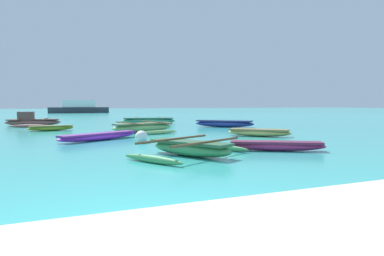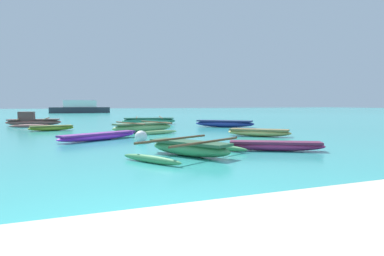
{
  "view_description": "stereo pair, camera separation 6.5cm",
  "coord_description": "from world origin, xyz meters",
  "views": [
    {
      "loc": [
        -1.13,
        -3.38,
        1.51
      ],
      "look_at": [
        5.76,
        13.15,
        0.25
      ],
      "focal_mm": 32.0,
      "sensor_mm": 36.0,
      "label": 1
    },
    {
      "loc": [
        -1.07,
        -3.4,
        1.51
      ],
      "look_at": [
        5.76,
        13.15,
        0.25
      ],
      "focal_mm": 32.0,
      "sensor_mm": 36.0,
      "label": 2
    }
  ],
  "objects": [
    {
      "name": "mooring_buoy_0",
      "position": [
        2.13,
        9.55,
        0.24
      ],
      "size": [
        0.48,
        0.48,
        0.48
      ],
      "color": "white",
      "rests_on": "ground_plane"
    },
    {
      "name": "moored_boat_3",
      "position": [
        5.67,
        21.39,
        0.26
      ],
      "size": [
        4.04,
        4.74,
        0.55
      ],
      "rotation": [
        0.0,
        0.0,
        -0.25
      ],
      "color": "#42A47D",
      "rests_on": "ground_plane"
    },
    {
      "name": "moored_boat_1",
      "position": [
        5.59,
        5.71,
        0.17
      ],
      "size": [
        3.03,
        2.09,
        0.3
      ],
      "rotation": [
        0.0,
        0.0,
        -0.52
      ],
      "color": "#A72962",
      "rests_on": "ground_plane"
    },
    {
      "name": "distant_ferry",
      "position": [
        3.44,
        57.51,
        0.87
      ],
      "size": [
        9.73,
        2.14,
        2.14
      ],
      "color": "#2D333D",
      "rests_on": "ground_plane"
    },
    {
      "name": "moored_boat_5",
      "position": [
        7.87,
        10.08,
        0.2
      ],
      "size": [
        2.65,
        2.5,
        0.35
      ],
      "rotation": [
        0.0,
        0.0,
        -0.74
      ],
      "color": "#DDBB64",
      "rests_on": "ground_plane"
    },
    {
      "name": "moored_boat_7",
      "position": [
        2.62,
        5.74,
        0.23
      ],
      "size": [
        3.88,
        3.4,
        0.49
      ],
      "rotation": [
        0.0,
        0.0,
        -1.08
      ],
      "color": "#449356",
      "rests_on": "ground_plane"
    },
    {
      "name": "ground_plane",
      "position": [
        0.0,
        0.0,
        0.0
      ],
      "size": [
        240.0,
        240.0,
        0.0
      ],
      "color": "#38ADA8"
    },
    {
      "name": "moored_boat_4",
      "position": [
        9.37,
        16.37,
        0.25
      ],
      "size": [
        3.47,
        3.22,
        0.45
      ],
      "rotation": [
        0.0,
        0.0,
        -0.73
      ],
      "color": "navy",
      "rests_on": "ground_plane"
    },
    {
      "name": "moored_boat_6",
      "position": [
        -2.27,
        22.71,
        0.33
      ],
      "size": [
        3.66,
        3.93,
        0.98
      ],
      "rotation": [
        0.0,
        0.0,
        -0.1
      ],
      "color": "#9E5953",
      "rests_on": "ground_plane"
    },
    {
      "name": "moored_boat_8",
      "position": [
        -1.08,
        17.44,
        0.17
      ],
      "size": [
        2.49,
        0.92,
        0.3
      ],
      "rotation": [
        0.0,
        0.0,
        0.13
      ],
      "color": "#93A32D",
      "rests_on": "ground_plane"
    },
    {
      "name": "moored_boat_0",
      "position": [
        3.47,
        14.45,
        0.26
      ],
      "size": [
        3.64,
        3.72,
        0.55
      ],
      "rotation": [
        0.0,
        0.0,
        0.28
      ],
      "color": "#8CBB6F",
      "rests_on": "ground_plane"
    },
    {
      "name": "moored_boat_2",
      "position": [
        0.75,
        11.24,
        0.17
      ],
      "size": [
        3.67,
        2.46,
        0.3
      ],
      "rotation": [
        0.0,
        0.0,
        0.52
      ],
      "color": "#BC32DD",
      "rests_on": "ground_plane"
    }
  ]
}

